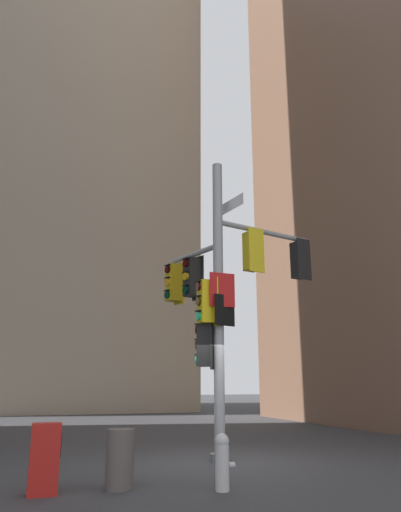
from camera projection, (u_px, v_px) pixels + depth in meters
ground at (220, 461)px, 10.42m from camera, size 120.00×120.00×0.00m
building_mid_block at (85, 184)px, 36.49m from camera, size 13.84×13.84×32.61m
signal_pole_assembly at (222, 289)px, 11.92m from camera, size 3.78×2.73×7.04m
fire_hydrant at (222, 461)px, 7.64m from camera, size 0.33×0.23×0.86m
newspaper_box at (44, 458)px, 7.40m from camera, size 0.45×0.36×1.04m
trash_bin at (120, 459)px, 7.75m from camera, size 0.45×0.45×0.92m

